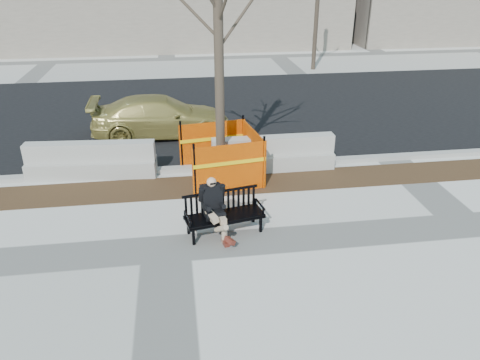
# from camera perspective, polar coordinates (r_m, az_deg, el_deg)

# --- Properties ---
(ground) EXTENTS (120.00, 120.00, 0.00)m
(ground) POSITION_cam_1_polar(r_m,az_deg,el_deg) (9.13, -9.03, -8.28)
(ground) COLOR beige
(ground) RESTS_ON ground
(mulch_strip) EXTENTS (40.00, 1.20, 0.02)m
(mulch_strip) POSITION_cam_1_polar(r_m,az_deg,el_deg) (11.39, -9.02, -1.00)
(mulch_strip) COLOR #47301C
(mulch_strip) RESTS_ON ground
(asphalt_street) EXTENTS (60.00, 10.40, 0.01)m
(asphalt_street) POSITION_cam_1_polar(r_m,az_deg,el_deg) (17.17, -9.00, 8.21)
(asphalt_street) COLOR black
(asphalt_street) RESTS_ON ground
(curb) EXTENTS (60.00, 0.25, 0.12)m
(curb) POSITION_cam_1_polar(r_m,az_deg,el_deg) (12.22, -9.03, 1.21)
(curb) COLOR #9E9B93
(curb) RESTS_ON ground
(bench) EXTENTS (1.69, 0.89, 0.86)m
(bench) POSITION_cam_1_polar(r_m,az_deg,el_deg) (9.51, -1.89, -6.45)
(bench) COLOR black
(bench) RESTS_ON ground
(seated_man) EXTENTS (0.68, 0.95, 1.21)m
(seated_man) POSITION_cam_1_polar(r_m,az_deg,el_deg) (9.49, -3.18, -6.54)
(seated_man) COLOR black
(seated_man) RESTS_ON ground
(tree_fence) EXTENTS (3.03, 3.03, 6.64)m
(tree_fence) POSITION_cam_1_polar(r_m,az_deg,el_deg) (11.78, -2.31, 0.23)
(tree_fence) COLOR #F56000
(tree_fence) RESTS_ON ground
(sedan) EXTENTS (4.26, 1.81, 1.22)m
(sedan) POSITION_cam_1_polar(r_m,az_deg,el_deg) (14.89, -9.48, 5.45)
(sedan) COLOR #9C8D43
(sedan) RESTS_ON ground
(jersey_barrier_left) EXTENTS (3.24, 0.88, 0.92)m
(jersey_barrier_left) POSITION_cam_1_polar(r_m,az_deg,el_deg) (12.47, -17.47, 0.50)
(jersey_barrier_left) COLOR #A6A39B
(jersey_barrier_left) RESTS_ON ground
(jersey_barrier_right) EXTENTS (3.18, 0.65, 0.91)m
(jersey_barrier_right) POSITION_cam_1_polar(r_m,az_deg,el_deg) (12.33, 4.00, 1.38)
(jersey_barrier_right) COLOR #A9A69E
(jersey_barrier_right) RESTS_ON ground
(far_tree_right) EXTENTS (2.70, 2.70, 6.12)m
(far_tree_right) POSITION_cam_1_polar(r_m,az_deg,el_deg) (24.16, 8.91, 13.25)
(far_tree_right) COLOR #43372B
(far_tree_right) RESTS_ON ground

